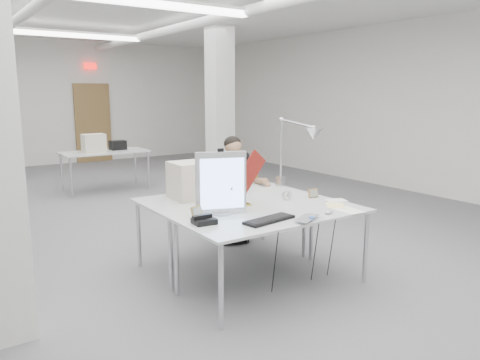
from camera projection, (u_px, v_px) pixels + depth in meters
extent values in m
cube|color=#5A5A5D|center=(163.00, 228.00, 6.56)|extent=(10.00, 14.00, 0.02)
cube|color=silver|center=(44.00, 103.00, 11.96)|extent=(10.00, 0.02, 3.20)
cube|color=silver|center=(398.00, 106.00, 9.03)|extent=(0.02, 14.00, 3.20)
cube|color=white|center=(220.00, 105.00, 9.67)|extent=(0.45, 0.45, 3.20)
cube|color=brown|center=(93.00, 123.00, 12.66)|extent=(0.95, 0.08, 2.10)
cube|color=red|center=(90.00, 66.00, 12.35)|extent=(0.32, 0.06, 0.16)
cylinder|color=silver|center=(245.00, 12.00, 6.77)|extent=(0.16, 13.60, 0.16)
cube|color=white|center=(156.00, 4.00, 6.00)|extent=(2.80, 0.14, 0.08)
cube|color=white|center=(72.00, 35.00, 9.25)|extent=(2.80, 0.14, 0.08)
cube|color=silver|center=(275.00, 214.00, 4.39)|extent=(1.80, 0.90, 0.02)
cube|color=silver|center=(224.00, 197.00, 5.12)|extent=(1.80, 0.90, 0.02)
cube|color=silver|center=(105.00, 152.00, 8.97)|extent=(1.60, 0.80, 0.02)
cube|color=silver|center=(221.00, 183.00, 4.30)|extent=(0.46, 0.21, 0.58)
cube|color=maroon|center=(248.00, 174.00, 4.42)|extent=(0.43, 0.06, 0.47)
cube|color=black|center=(269.00, 220.00, 4.11)|extent=(0.52, 0.24, 0.02)
imported|color=silver|center=(312.00, 219.00, 4.12)|extent=(0.38, 0.33, 0.03)
ellipsoid|color=#BABBBF|center=(329.00, 212.00, 4.35)|extent=(0.10, 0.07, 0.04)
cube|color=black|center=(204.00, 221.00, 4.03)|extent=(0.20, 0.18, 0.05)
cube|color=#A88848|center=(197.00, 212.00, 4.22)|extent=(0.14, 0.08, 0.11)
cube|color=#A26E46|center=(313.00, 193.00, 5.02)|extent=(0.13, 0.04, 0.10)
cylinder|color=#B5B5BA|center=(287.00, 195.00, 4.91)|extent=(0.11, 0.07, 0.11)
cube|color=white|center=(349.00, 210.00, 4.48)|extent=(0.21, 0.29, 0.01)
cube|color=#F6E893|center=(335.00, 206.00, 4.66)|extent=(0.29, 0.29, 0.01)
cube|color=white|center=(336.00, 200.00, 4.88)|extent=(0.24, 0.20, 0.01)
cube|color=beige|center=(191.00, 180.00, 4.97)|extent=(0.42, 0.40, 0.39)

